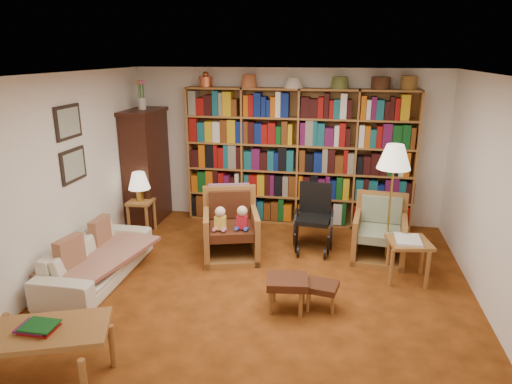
% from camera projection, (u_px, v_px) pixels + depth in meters
% --- Properties ---
extents(floor, '(5.00, 5.00, 0.00)m').
position_uv_depth(floor, '(260.00, 289.00, 5.49)').
color(floor, '#8F4416').
rests_on(floor, ground).
extents(ceiling, '(5.00, 5.00, 0.00)m').
position_uv_depth(ceiling, '(261.00, 75.00, 4.75)').
color(ceiling, silver).
rests_on(ceiling, wall_back).
extents(wall_back, '(5.00, 0.00, 5.00)m').
position_uv_depth(wall_back, '(287.00, 146.00, 7.47)').
color(wall_back, white).
rests_on(wall_back, floor).
extents(wall_front, '(5.00, 0.00, 5.00)m').
position_uv_depth(wall_front, '(190.00, 306.00, 2.77)').
color(wall_front, white).
rests_on(wall_front, floor).
extents(wall_left, '(0.00, 5.00, 5.00)m').
position_uv_depth(wall_left, '(59.00, 179.00, 5.56)').
color(wall_left, white).
rests_on(wall_left, floor).
extents(wall_right, '(0.00, 5.00, 5.00)m').
position_uv_depth(wall_right, '(500.00, 202.00, 4.68)').
color(wall_right, white).
rests_on(wall_right, floor).
extents(bookshelf, '(3.60, 0.30, 2.42)m').
position_uv_depth(bookshelf, '(298.00, 154.00, 7.30)').
color(bookshelf, '#A36632').
rests_on(bookshelf, floor).
extents(curio_cabinet, '(0.50, 0.95, 2.40)m').
position_uv_depth(curio_cabinet, '(146.00, 165.00, 7.48)').
color(curio_cabinet, '#34140E').
rests_on(curio_cabinet, floor).
extents(framed_pictures, '(0.03, 0.52, 0.97)m').
position_uv_depth(framed_pictures, '(71.00, 144.00, 5.72)').
color(framed_pictures, black).
rests_on(framed_pictures, wall_left).
extents(sofa, '(1.82, 0.73, 0.53)m').
position_uv_depth(sofa, '(97.00, 259.00, 5.68)').
color(sofa, beige).
rests_on(sofa, floor).
extents(sofa_throw, '(1.05, 1.62, 0.04)m').
position_uv_depth(sofa_throw, '(101.00, 256.00, 5.66)').
color(sofa_throw, beige).
rests_on(sofa_throw, sofa).
extents(cushion_left, '(0.12, 0.37, 0.37)m').
position_uv_depth(cushion_left, '(100.00, 234.00, 5.98)').
color(cushion_left, maroon).
rests_on(cushion_left, sofa).
extents(cushion_right, '(0.19, 0.40, 0.39)m').
position_uv_depth(cushion_right, '(70.00, 256.00, 5.32)').
color(cushion_right, maroon).
rests_on(cushion_right, sofa).
extents(side_table_lamp, '(0.39, 0.39, 0.52)m').
position_uv_depth(side_table_lamp, '(141.00, 209.00, 7.12)').
color(side_table_lamp, '#A36632').
rests_on(side_table_lamp, floor).
extents(table_lamp, '(0.34, 0.34, 0.46)m').
position_uv_depth(table_lamp, '(139.00, 182.00, 6.99)').
color(table_lamp, '#B39439').
rests_on(table_lamp, side_table_lamp).
extents(armchair_leather, '(0.96, 0.97, 0.95)m').
position_uv_depth(armchair_leather, '(233.00, 228.00, 6.33)').
color(armchair_leather, '#A36632').
rests_on(armchair_leather, floor).
extents(armchair_sage, '(0.77, 0.79, 0.87)m').
position_uv_depth(armchair_sage, '(379.00, 234.00, 6.28)').
color(armchair_sage, '#A36632').
rests_on(armchair_sage, floor).
extents(wheelchair, '(0.54, 0.75, 0.94)m').
position_uv_depth(wheelchair, '(314.00, 219.00, 6.55)').
color(wheelchair, black).
rests_on(wheelchair, floor).
extents(floor_lamp, '(0.43, 0.43, 1.62)m').
position_uv_depth(floor_lamp, '(394.00, 162.00, 5.78)').
color(floor_lamp, '#B39439').
rests_on(floor_lamp, floor).
extents(side_table_papers, '(0.57, 0.57, 0.55)m').
position_uv_depth(side_table_papers, '(409.00, 247.00, 5.59)').
color(side_table_papers, '#A36632').
rests_on(side_table_papers, floor).
extents(footstool_a, '(0.49, 0.43, 0.38)m').
position_uv_depth(footstool_a, '(287.00, 284.00, 4.98)').
color(footstool_a, '#4A2313').
rests_on(footstool_a, floor).
extents(footstool_b, '(0.40, 0.36, 0.30)m').
position_uv_depth(footstool_b, '(321.00, 288.00, 5.01)').
color(footstool_b, '#4A2313').
rests_on(footstool_b, floor).
extents(coffee_table, '(1.26, 0.93, 0.52)m').
position_uv_depth(coffee_table, '(40.00, 335.00, 3.89)').
color(coffee_table, '#A36632').
rests_on(coffee_table, floor).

